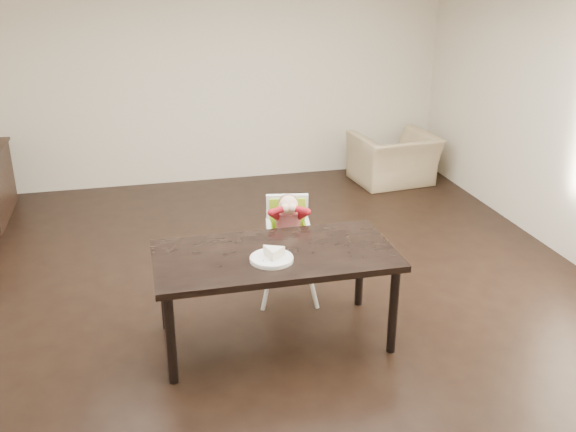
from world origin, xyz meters
The scene contains 6 objects.
ground centered at (0.00, 0.00, 0.00)m, with size 7.00×7.00×0.00m, color black.
room_walls centered at (0.00, 0.00, 1.86)m, with size 6.02×7.02×2.71m.
dining_table centered at (-0.14, -0.54, 0.67)m, with size 1.80×0.90×0.75m.
high_chair centered at (0.12, 0.14, 0.67)m, with size 0.46×0.46×0.95m.
plate centered at (-0.19, -0.66, 0.78)m, with size 0.39×0.39×0.09m.
armchair centered at (2.20, 2.80, 0.44)m, with size 1.01×0.66×0.88m, color tan.
Camera 1 is at (-1.06, -4.77, 2.79)m, focal length 40.00 mm.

